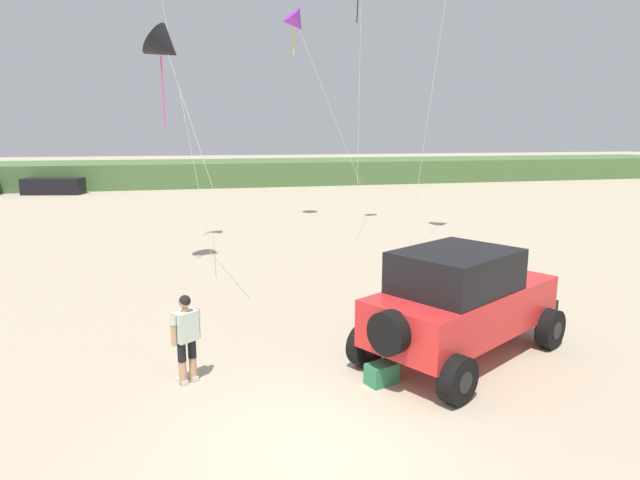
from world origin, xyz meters
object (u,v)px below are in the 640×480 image
person_watching (186,334)px  distant_sedan (53,186)px  jeep (462,300)px  kite_green_box (166,47)px  kite_red_delta (296,23)px  cooler_box (382,374)px

person_watching → distant_sedan: person_watching is taller
jeep → kite_green_box: (-5.65, 8.59, 5.85)m
person_watching → kite_green_box: 10.45m
kite_red_delta → jeep: bearing=-90.8°
person_watching → kite_red_delta: bearing=72.1°
cooler_box → kite_green_box: 12.16m
distant_sedan → kite_green_box: size_ratio=0.54×
person_watching → kite_green_box: bearing=92.0°
kite_red_delta → kite_green_box: (-5.91, -8.90, -2.65)m
person_watching → kite_red_delta: size_ratio=0.16×
cooler_box → person_watching: bearing=146.8°
jeep → cooler_box: size_ratio=8.91×
person_watching → cooler_box: size_ratio=2.98×
distant_sedan → kite_red_delta: kite_red_delta is taller
jeep → distant_sedan: (-14.96, 34.67, -0.60)m
cooler_box → kite_red_delta: bearing=64.1°
distant_sedan → kite_green_box: kite_green_box is taller
person_watching → kite_green_box: size_ratio=0.21×
cooler_box → distant_sedan: size_ratio=0.13×
kite_red_delta → kite_green_box: bearing=-123.6°
jeep → person_watching: jeep is taller
kite_green_box → person_watching: bearing=-88.0°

